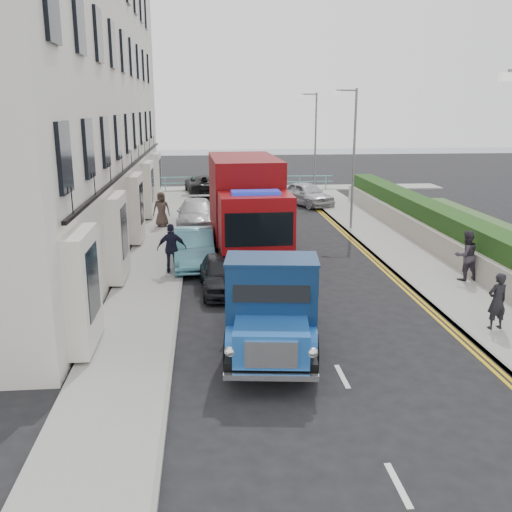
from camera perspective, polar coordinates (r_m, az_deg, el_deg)
name	(u,v)px	position (r m, az deg, el deg)	size (l,w,h in m)	color
ground	(325,343)	(15.68, 6.88, -8.58)	(120.00, 120.00, 0.00)	black
pavement_west	(156,259)	(23.94, -9.96, -0.26)	(2.40, 38.00, 0.12)	gray
pavement_east	(403,253)	(25.30, 14.45, 0.31)	(2.60, 38.00, 0.12)	gray
promenade	(246,189)	(43.60, -1.04, 6.74)	(30.00, 2.50, 0.12)	gray
sea_plane	(228,155)	(74.37, -2.82, 10.04)	(120.00, 120.00, 0.00)	#4C5967
terrace_west	(59,83)	(27.79, -19.14, 16.05)	(6.31, 30.20, 14.25)	silver
garden_east	(447,233)	(25.82, 18.57, 2.20)	(1.45, 28.00, 1.75)	#B2AD9E
seafront_railing	(246,183)	(42.74, -0.96, 7.28)	(13.00, 0.08, 1.11)	#59B2A5
lamp_mid	(352,151)	(29.07, 9.54, 10.29)	(1.23, 0.18, 7.00)	slate
lamp_far	(314,140)	(38.81, 5.78, 11.51)	(1.23, 0.18, 7.00)	slate
bedford_lorry	(271,313)	(14.25, 1.55, -5.69)	(2.80, 5.75, 2.63)	black
red_lorry	(246,205)	(23.67, -0.99, 5.08)	(2.91, 7.94, 4.11)	black
parked_car_front	(222,273)	(19.60, -3.41, -1.71)	(1.48, 3.68, 1.26)	black
parked_car_mid	(194,248)	(22.78, -6.21, 0.82)	(1.52, 4.36, 1.44)	#59A9BF
parked_car_rear	(196,214)	(30.09, -6.01, 4.23)	(1.96, 4.83, 1.40)	#B9B9BF
seafront_car_left	(204,184)	(41.41, -5.27, 7.16)	(2.37, 5.13, 1.43)	black
seafront_car_right	(307,194)	(36.64, 5.08, 6.21)	(1.74, 4.33, 1.48)	#B8B8BD
pedestrian_east_near	(497,301)	(17.25, 22.97, -4.17)	(0.59, 0.39, 1.63)	black
pedestrian_east_far	(466,255)	(21.64, 20.26, 0.06)	(0.88, 0.69, 1.81)	#352F3A
pedestrian_west_near	(172,248)	(21.44, -8.42, 0.76)	(1.09, 0.45, 1.85)	#1B1B30
pedestrian_west_far	(161,209)	(29.84, -9.44, 4.63)	(0.88, 0.57, 1.79)	#40342E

